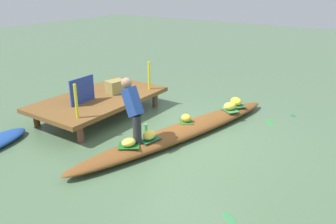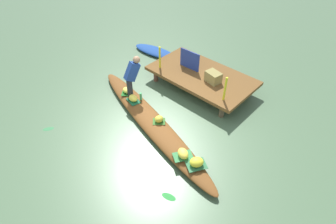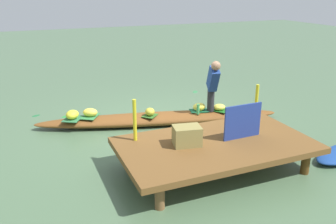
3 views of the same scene
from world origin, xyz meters
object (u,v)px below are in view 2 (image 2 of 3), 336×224
vendor_boat (151,122)px  banana_bunch_2 (159,119)px  market_banner (190,60)px  water_bottle (141,96)px  banana_bunch_4 (127,90)px  banana_bunch_1 (183,153)px  banana_bunch_0 (197,162)px  vendor_person (132,75)px  banana_bunch_3 (133,98)px  moored_boat (155,51)px  produce_crate (213,77)px

vendor_boat → banana_bunch_2: bearing=26.6°
vendor_boat → market_banner: 2.46m
water_bottle → banana_bunch_2: bearing=-16.8°
banana_bunch_4 → vendor_boat: bearing=-13.5°
banana_bunch_1 → vendor_boat: bearing=164.6°
banana_bunch_0 → water_bottle: 2.72m
banana_bunch_0 → market_banner: size_ratio=0.44×
water_bottle → market_banner: (0.17, 1.93, 0.42)m
vendor_person → banana_bunch_2: bearing=-14.0°
banana_bunch_3 → vendor_person: (-0.21, 0.21, 0.59)m
moored_boat → banana_bunch_1: 5.25m
market_banner → banana_bunch_3: bearing=-99.6°
moored_boat → banana_bunch_0: (4.50, -3.23, 0.25)m
banana_bunch_3 → banana_bunch_4: banana_bunch_3 is taller
water_bottle → banana_bunch_0: bearing=-16.1°
banana_bunch_0 → banana_bunch_1: 0.38m
moored_boat → banana_bunch_2: bearing=-51.2°
vendor_boat → banana_bunch_1: 1.53m
banana_bunch_1 → banana_bunch_3: (-2.35, 0.58, 0.00)m
banana_bunch_0 → water_bottle: water_bottle is taller
moored_boat → banana_bunch_2: banana_bunch_2 is taller
banana_bunch_2 → moored_boat: bearing=136.3°
banana_bunch_0 → produce_crate: bearing=119.5°
banana_bunch_1 → market_banner: bearing=127.4°
banana_bunch_2 → banana_bunch_3: (-1.14, 0.12, 0.00)m
banana_bunch_1 → banana_bunch_2: size_ratio=1.38×
vendor_boat → banana_bunch_4: 1.38m
market_banner → produce_crate: bearing=-7.7°
banana_bunch_1 → produce_crate: (-1.08, 2.60, 0.30)m
vendor_boat → water_bottle: water_bottle is taller
banana_bunch_2 → banana_bunch_3: banana_bunch_3 is taller
banana_bunch_2 → produce_crate: produce_crate is taller
banana_bunch_3 → market_banner: size_ratio=0.41×
banana_bunch_4 → vendor_person: (0.23, 0.07, 0.61)m
banana_bunch_0 → produce_crate: size_ratio=0.71×
market_banner → produce_crate: 1.00m
banana_bunch_2 → banana_bunch_4: size_ratio=0.83×
banana_bunch_2 → banana_bunch_4: bearing=170.5°
vendor_boat → vendor_person: bearing=174.5°
moored_boat → produce_crate: (3.04, -0.64, 0.55)m
banana_bunch_1 → banana_bunch_2: (-1.21, 0.46, -0.00)m
banana_bunch_1 → market_banner: 3.43m
banana_bunch_1 → banana_bunch_3: size_ratio=1.09×
vendor_person → produce_crate: size_ratio=2.73×
water_bottle → banana_bunch_3: bearing=-123.9°
banana_bunch_2 → produce_crate: (0.13, 2.14, 0.31)m
banana_bunch_4 → market_banner: (0.73, 1.98, 0.46)m
moored_boat → banana_bunch_3: 3.20m
vendor_person → market_banner: bearing=75.4°
moored_boat → banana_bunch_3: (1.77, -2.66, 0.25)m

